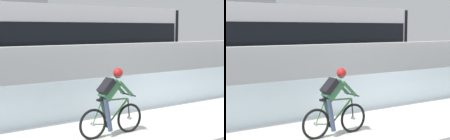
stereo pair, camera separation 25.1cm
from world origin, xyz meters
TOP-DOWN VIEW (x-y plane):
  - ground_plane at (0.00, 0.00)m, footprint 200.00×200.00m
  - bike_path_deck at (0.00, 0.00)m, footprint 32.00×3.20m
  - glass_parapet at (0.00, 1.85)m, footprint 32.00×0.05m
  - concrete_barrier_wall at (0.00, 3.65)m, footprint 32.00×0.36m
  - tram_rail_near at (0.00, 6.13)m, footprint 32.00×0.08m
  - tram_rail_far at (0.00, 7.57)m, footprint 32.00×0.08m
  - tram at (-0.77, 6.85)m, footprint 11.06×2.54m
  - cyclist_on_bike at (-2.97, -0.00)m, footprint 1.77×0.58m

SIDE VIEW (x-z plane):
  - ground_plane at x=0.00m, z-range 0.00..0.00m
  - tram_rail_near at x=0.00m, z-range 0.00..0.01m
  - tram_rail_far at x=0.00m, z-range 0.00..0.01m
  - bike_path_deck at x=0.00m, z-range 0.00..0.01m
  - glass_parapet at x=0.00m, z-range 0.00..1.12m
  - cyclist_on_bike at x=-2.97m, z-range -0.01..1.60m
  - concrete_barrier_wall at x=0.00m, z-range 0.00..1.99m
  - tram at x=-0.77m, z-range -0.01..3.80m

